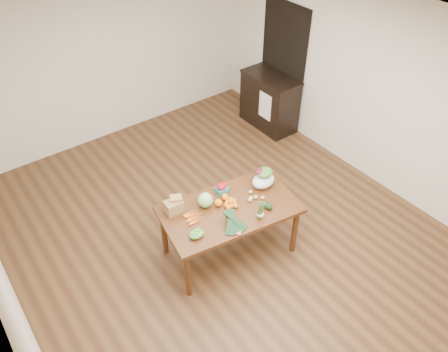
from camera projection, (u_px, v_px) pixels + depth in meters
floor at (220, 230)px, 5.83m from camera, size 6.00×6.00×0.00m
ceiling at (219, 33)px, 4.10m from camera, size 5.00×6.00×0.02m
room_walls at (220, 149)px, 4.96m from camera, size 5.02×6.02×2.70m
dining_table at (229, 230)px, 5.32m from camera, size 1.71×1.13×0.75m
doorway_dark at (283, 65)px, 7.28m from camera, size 0.02×1.00×2.10m
cabinet at (269, 101)px, 7.52m from camera, size 0.52×1.02×0.94m
dish_towel at (265, 106)px, 7.24m from camera, size 0.02×0.28×0.45m
paper_bag at (174, 206)px, 4.98m from camera, size 0.30×0.27×0.19m
cabbage at (205, 200)px, 5.05m from camera, size 0.18×0.18×0.18m
strawberry_basket_a at (221, 190)px, 5.25m from camera, size 0.14×0.14×0.11m
strawberry_basket_b at (224, 188)px, 5.28m from camera, size 0.12×0.12×0.10m
orange_a at (218, 203)px, 5.08m from camera, size 0.09×0.09×0.09m
orange_b at (225, 197)px, 5.16m from camera, size 0.08×0.08×0.08m
orange_c at (231, 200)px, 5.14m from camera, size 0.07×0.07×0.07m
mandarin_cluster at (230, 203)px, 5.08m from camera, size 0.21×0.21×0.09m
carrots at (194, 217)px, 4.95m from camera, size 0.25×0.25×0.03m
snap_pea_bag at (197, 234)px, 4.71m from camera, size 0.18×0.13×0.08m
kale_bunch at (235, 223)px, 4.78m from camera, size 0.38×0.45×0.16m
asparagus_bundle at (260, 210)px, 4.87m from camera, size 0.10×0.13×0.26m
potato_a at (250, 200)px, 5.15m from camera, size 0.05×0.05×0.05m
potato_b at (251, 198)px, 5.18m from camera, size 0.06×0.05×0.05m
potato_c at (256, 197)px, 5.19m from camera, size 0.05×0.05×0.04m
potato_d at (251, 192)px, 5.27m from camera, size 0.05×0.05×0.04m
potato_e at (263, 198)px, 5.18m from camera, size 0.05×0.05×0.04m
avocado_a at (268, 206)px, 5.05m from camera, size 0.10×0.13×0.07m
avocado_b at (268, 205)px, 5.06m from camera, size 0.11×0.13×0.08m
salad_bag at (263, 179)px, 5.31m from camera, size 0.33×0.27×0.23m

